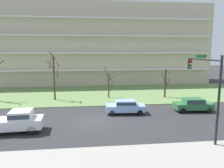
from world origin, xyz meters
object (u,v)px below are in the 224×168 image
Objects in this scene: tree_left at (54,76)px; tree_center at (109,84)px; pickup_white_near_left at (14,121)px; sedan_blue_center_left at (125,106)px; tree_right at (165,83)px; sedan_green_near_right at (193,104)px; traffic_signal_mast at (207,82)px.

tree_left is 8.12m from tree_center.
tree_left is at bearing 78.62° from pickup_white_near_left.
sedan_blue_center_left is at bearing -40.05° from tree_left.
tree_right reaches higher than sedan_blue_center_left.
tree_center is at bearing -79.23° from sedan_blue_center_left.
pickup_white_near_left is at bearing 16.23° from sedan_green_near_right.
tree_right is (16.55, -0.02, -1.31)m from tree_left.
traffic_signal_mast reaches higher than tree_center.
tree_right is at bearing -82.10° from sedan_green_near_right.
sedan_blue_center_left is 8.17m from sedan_green_near_right.
sedan_blue_center_left and sedan_green_near_right have the same top height.
tree_center is 12.42m from sedan_green_near_right.
tree_right is at bearing 30.13° from pickup_white_near_left.
tree_right is 10.75m from sedan_blue_center_left.
sedan_blue_center_left is (9.04, -7.59, -2.71)m from tree_left.
tree_right reaches higher than sedan_green_near_right.
sedan_blue_center_left is (1.06, -8.20, -1.30)m from tree_center.
tree_left is 1.61× the size of tree_right.
tree_right is at bearing -131.38° from sedan_blue_center_left.
traffic_signal_mast is (-2.91, -7.47, 3.75)m from sedan_green_near_right.
pickup_white_near_left is at bearing -146.56° from tree_right.
traffic_signal_mast reaches higher than pickup_white_near_left.
sedan_green_near_right is at bearing -84.99° from tree_right.
tree_center is 1.09× the size of sedan_green_near_right.
sedan_green_near_right is 0.66× the size of traffic_signal_mast.
sedan_blue_center_left is at bearing 19.35° from pickup_white_near_left.
pickup_white_near_left reaches higher than sedan_blue_center_left.
tree_right is 0.97× the size of sedan_blue_center_left.
sedan_green_near_right is at bearing -23.81° from tree_left.
sedan_blue_center_left is at bearing 2.90° from sedan_green_near_right.
sedan_green_near_right is at bearing -41.61° from tree_center.
tree_center is 1.12× the size of tree_right.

